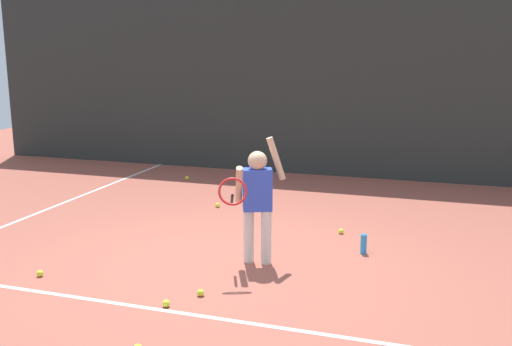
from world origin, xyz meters
TOP-DOWN VIEW (x-y plane):
  - ground_plane at (0.00, 0.00)m, footprint 20.00×20.00m
  - court_line_baseline at (0.00, -1.29)m, footprint 9.00×0.05m
  - court_line_sideline at (-3.11, 1.00)m, footprint 0.05×9.00m
  - back_fence_windscreen at (0.00, 4.71)m, footprint 13.33×0.08m
  - fence_post_0 at (-6.51, 4.77)m, footprint 0.09×0.09m
  - fence_post_1 at (-3.26, 4.77)m, footprint 0.09×0.09m
  - fence_post_2 at (0.00, 4.77)m, footprint 0.09×0.09m
  - tennis_player at (0.39, 0.05)m, footprint 0.54×0.76m
  - water_bottle at (1.43, 0.70)m, footprint 0.07×0.07m
  - tennis_ball_0 at (-2.02, 3.56)m, footprint 0.07×0.07m
  - tennis_ball_1 at (-1.55, -0.97)m, footprint 0.07×0.07m
  - tennis_ball_2 at (1.08, 1.32)m, footprint 0.07×0.07m
  - tennis_ball_3 at (0.16, -0.91)m, footprint 0.07×0.07m
  - tennis_ball_4 at (-0.04, -1.21)m, footprint 0.07×0.07m
  - tennis_ball_5 at (-0.83, 2.01)m, footprint 0.07×0.07m

SIDE VIEW (x-z plane):
  - ground_plane at x=0.00m, z-range 0.00..0.00m
  - court_line_baseline at x=0.00m, z-range 0.00..0.00m
  - court_line_sideline at x=-3.11m, z-range 0.00..0.00m
  - tennis_ball_0 at x=-2.02m, z-range 0.00..0.07m
  - tennis_ball_1 at x=-1.55m, z-range 0.00..0.07m
  - tennis_ball_2 at x=1.08m, z-range 0.00..0.07m
  - tennis_ball_3 at x=0.16m, z-range 0.00..0.07m
  - tennis_ball_4 at x=-0.04m, z-range 0.00..0.07m
  - tennis_ball_5 at x=-0.83m, z-range 0.00..0.07m
  - water_bottle at x=1.43m, z-range 0.00..0.22m
  - tennis_player at x=0.39m, z-range 0.05..1.40m
  - back_fence_windscreen at x=0.00m, z-range 0.00..3.42m
  - fence_post_0 at x=-6.51m, z-range 0.00..3.57m
  - fence_post_1 at x=-3.26m, z-range 0.00..3.57m
  - fence_post_2 at x=0.00m, z-range 0.00..3.57m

